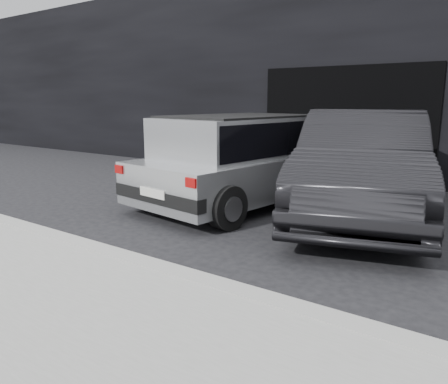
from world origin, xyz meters
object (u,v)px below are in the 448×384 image
Objects in this scene: silver_hatchback at (243,156)px; cat_siamese at (193,212)px; cat_white at (167,198)px; second_car at (362,164)px.

cat_siamese is at bearing -81.36° from silver_hatchback.
cat_white is (-0.85, 0.34, 0.06)m from cat_siamese.
silver_hatchback is 5.15× the size of cat_siamese.
second_car is 5.84× the size of cat_siamese.
silver_hatchback is 1.63m from cat_siamese.
second_car is 3.30m from cat_white.
second_car is at bearing 94.98° from cat_white.
cat_white is (-0.83, -1.12, -0.68)m from silver_hatchback.
cat_siamese is 1.13× the size of cat_white.
second_car reaches higher than cat_white.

